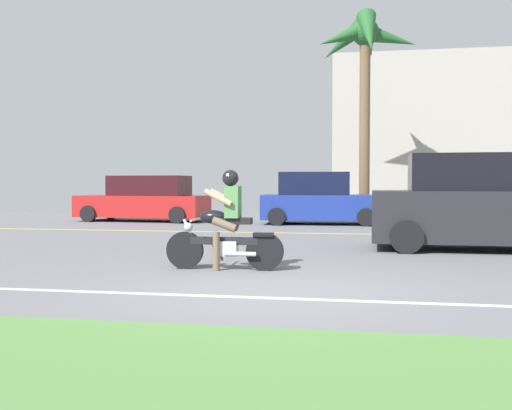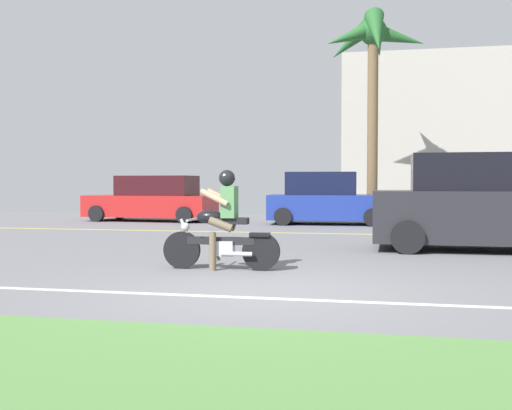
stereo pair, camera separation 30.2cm
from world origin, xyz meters
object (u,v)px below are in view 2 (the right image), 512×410
(suv_nearby, at_px, (497,204))
(palm_tree_0, at_px, (371,50))
(parked_car_2, at_px, (494,201))
(motorcyclist, at_px, (222,228))
(parked_car_0, at_px, (152,200))
(parked_car_1, at_px, (326,200))

(suv_nearby, bearing_deg, palm_tree_0, 106.47)
(parked_car_2, height_order, palm_tree_0, palm_tree_0)
(motorcyclist, relative_size, parked_car_0, 0.41)
(motorcyclist, bearing_deg, parked_car_0, 116.41)
(parked_car_0, relative_size, parked_car_2, 1.20)
(palm_tree_0, bearing_deg, parked_car_0, -166.28)
(palm_tree_0, bearing_deg, motorcyclist, -98.20)
(motorcyclist, xyz_separation_m, parked_car_2, (5.86, 11.99, 0.09))
(motorcyclist, relative_size, palm_tree_0, 0.25)
(suv_nearby, distance_m, parked_car_1, 8.23)
(parked_car_1, bearing_deg, palm_tree_0, 58.22)
(parked_car_0, distance_m, parked_car_2, 11.44)
(parked_car_1, distance_m, parked_car_2, 5.43)
(motorcyclist, bearing_deg, suv_nearby, 38.80)
(motorcyclist, height_order, parked_car_2, parked_car_2)
(suv_nearby, height_order, parked_car_1, suv_nearby)
(motorcyclist, relative_size, parked_car_1, 0.47)
(motorcyclist, bearing_deg, palm_tree_0, 81.80)
(suv_nearby, height_order, parked_car_2, suv_nearby)
(suv_nearby, distance_m, palm_tree_0, 10.92)
(motorcyclist, relative_size, suv_nearby, 0.38)
(motorcyclist, distance_m, parked_car_2, 13.34)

